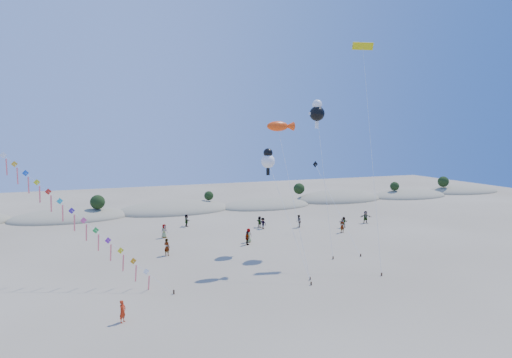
% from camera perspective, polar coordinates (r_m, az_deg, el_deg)
% --- Properties ---
extents(ground, '(160.00, 160.00, 0.00)m').
position_cam_1_polar(ground, '(31.22, 4.57, -18.59)').
color(ground, '#83735A').
rests_on(ground, ground).
extents(dune_ridge, '(145.30, 11.49, 5.57)m').
position_cam_1_polar(dune_ridge, '(73.10, -10.00, -4.08)').
color(dune_ridge, gray).
rests_on(dune_ridge, ground).
extents(kite_train, '(21.52, 17.00, 18.14)m').
position_cam_1_polar(kite_train, '(43.32, -28.20, 0.40)').
color(kite_train, '#3F2D1E').
rests_on(kite_train, ground).
extents(fish_kite, '(2.84, 7.84, 14.20)m').
position_cam_1_polar(fish_kite, '(42.54, 3.29, 7.00)').
color(fish_kite, '#3F2D1E').
rests_on(fish_kite, ground).
extents(cartoon_kite_low, '(1.54, 12.05, 11.35)m').
position_cam_1_polar(cartoon_kite_low, '(47.62, 1.62, 2.61)').
color(cartoon_kite_low, '#3F2D1E').
rests_on(cartoon_kite_low, ground).
extents(cartoon_kite_high, '(2.00, 6.16, 16.74)m').
position_cam_1_polar(cartoon_kite_high, '(48.87, 8.15, 8.84)').
color(cartoon_kite_high, '#3F2D1E').
rests_on(cartoon_kite_high, ground).
extents(parafoil_kite, '(4.94, 9.86, 22.91)m').
position_cam_1_polar(parafoil_kite, '(50.03, 14.08, 16.37)').
color(parafoil_kite, '#3F2D1E').
rests_on(parafoil_kite, ground).
extents(dark_kite, '(2.49, 14.04, 9.25)m').
position_cam_1_polar(dark_kite, '(54.67, 9.48, -1.25)').
color(dark_kite, '#3F2D1E').
rests_on(dark_kite, ground).
extents(flyer_foreground, '(0.66, 0.68, 1.58)m').
position_cam_1_polar(flyer_foreground, '(32.27, -17.36, -16.49)').
color(flyer_foreground, '#B6270E').
rests_on(flyer_foreground, ground).
extents(beachgoers, '(30.83, 14.55, 1.87)m').
position_cam_1_polar(beachgoers, '(57.29, 2.10, -6.11)').
color(beachgoers, slate).
rests_on(beachgoers, ground).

